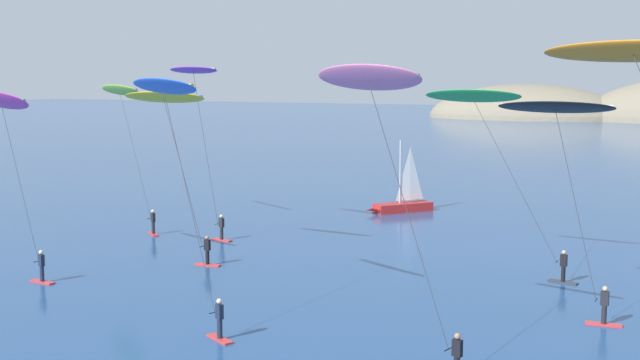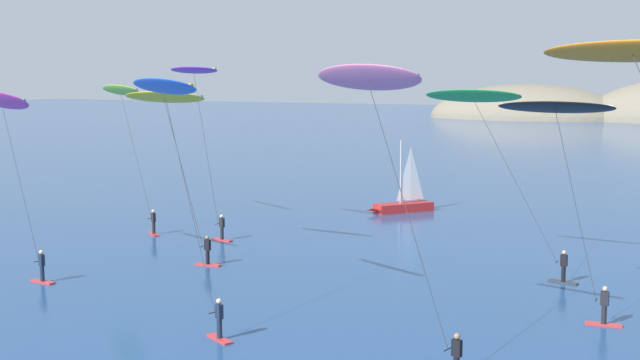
{
  "view_description": "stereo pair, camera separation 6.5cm",
  "coord_description": "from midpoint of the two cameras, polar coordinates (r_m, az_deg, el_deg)",
  "views": [
    {
      "loc": [
        19.43,
        -12.04,
        10.43
      ],
      "look_at": [
        1.97,
        21.57,
        5.65
      ],
      "focal_mm": 45.0,
      "sensor_mm": 36.0,
      "label": 1
    },
    {
      "loc": [
        19.48,
        -12.01,
        10.43
      ],
      "look_at": [
        1.97,
        21.57,
        5.65
      ],
      "focal_mm": 45.0,
      "sensor_mm": 36.0,
      "label": 2
    }
  ],
  "objects": [
    {
      "name": "kitesurfer_purple",
      "position": [
        53.26,
        -8.83,
        6.48
      ],
      "size": [
        5.51,
        2.07,
        11.32
      ],
      "color": "red",
      "rests_on": "ground"
    },
    {
      "name": "kitesurfer_yellow",
      "position": [
        46.38,
        -10.89,
        5.04
      ],
      "size": [
        6.61,
        1.7,
        9.82
      ],
      "color": "red",
      "rests_on": "ground"
    },
    {
      "name": "kitesurfer_black",
      "position": [
        35.69,
        16.6,
        3.9
      ],
      "size": [
        5.62,
        1.64,
        9.59
      ],
      "color": "red",
      "rests_on": "ground"
    },
    {
      "name": "kitesurfer_pink",
      "position": [
        29.18,
        3.87,
        5.69
      ],
      "size": [
        7.01,
        2.41,
        11.04
      ],
      "color": "yellow",
      "rests_on": "ground"
    },
    {
      "name": "kitesurfer_blue",
      "position": [
        34.98,
        -10.85,
        5.32
      ],
      "size": [
        7.43,
        4.0,
        10.56
      ],
      "color": "red",
      "rests_on": "ground"
    },
    {
      "name": "kitesurfer_lime",
      "position": [
        58.67,
        -13.94,
        5.57
      ],
      "size": [
        8.28,
        4.73,
        10.11
      ],
      "color": "red",
      "rests_on": "ground"
    },
    {
      "name": "sailboat_near",
      "position": [
        63.57,
        5.66,
        -1.7
      ],
      "size": [
        4.37,
        5.31,
        5.7
      ],
      "color": "#B22323",
      "rests_on": "ground"
    },
    {
      "name": "kitesurfer_green",
      "position": [
        43.55,
        11.22,
        4.96
      ],
      "size": [
        8.59,
        1.61,
        9.98
      ],
      "color": "#2D2D33",
      "rests_on": "ground"
    },
    {
      "name": "kitesurfer_magenta",
      "position": [
        46.36,
        -21.65,
        4.64
      ],
      "size": [
        7.77,
        3.34,
        9.86
      ],
      "color": "red",
      "rests_on": "ground"
    }
  ]
}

